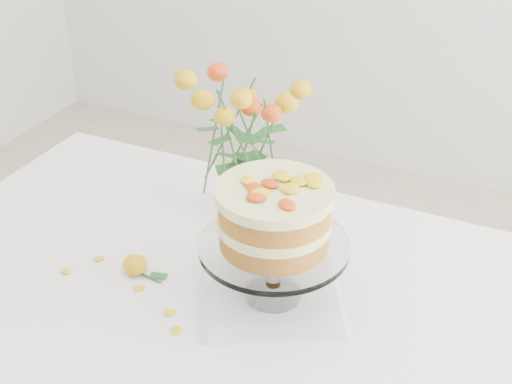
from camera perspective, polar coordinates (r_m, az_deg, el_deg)
table at (r=1.62m, az=-3.55°, el=-9.12°), size 1.43×0.93×0.76m
napkin at (r=1.51m, az=1.37°, el=-8.38°), size 0.37×0.37×0.01m
cake_stand at (r=1.40m, az=1.47°, el=-2.44°), size 0.31×0.31×0.27m
rose_vase at (r=1.66m, az=-1.24°, el=5.27°), size 0.30×0.30×0.41m
loose_rose_near at (r=1.59m, az=-9.65°, el=-5.77°), size 0.10×0.05×0.05m
stray_petal_a at (r=1.56m, az=-9.34°, el=-7.61°), size 0.03×0.02×0.00m
stray_petal_b at (r=1.49m, az=-6.93°, el=-9.56°), size 0.03×0.02×0.00m
stray_petal_c at (r=1.44m, az=-6.39°, el=-10.95°), size 0.03×0.02×0.00m
stray_petal_d at (r=1.66m, az=-12.46°, el=-5.26°), size 0.03×0.02×0.00m
stray_petal_e at (r=1.64m, az=-15.03°, el=-6.17°), size 0.03×0.02×0.00m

